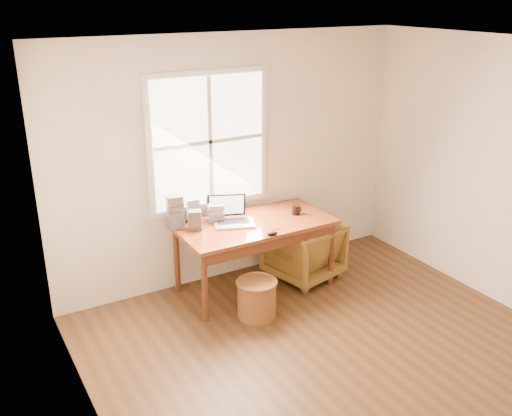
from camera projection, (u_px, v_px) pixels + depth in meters
The scene contains 11 objects.
room_shell at pixel (361, 225), 4.29m from camera, with size 4.04×4.54×2.64m.
desk at pixel (255, 224), 5.84m from camera, with size 1.60×0.80×0.04m, color brown.
armchair at pixel (303, 250), 6.22m from camera, with size 0.69×0.71×0.64m, color brown.
wicker_stool at pixel (257, 299), 5.50m from camera, with size 0.37×0.37×0.37m, color brown.
laptop at pixel (234, 211), 5.73m from camera, with size 0.38×0.40×0.28m, color #A7A9AE, non-canonical shape.
mouse at pixel (272, 233), 5.52m from camera, with size 0.11×0.06×0.04m, color black.
coffee_mug at pixel (296, 210), 6.02m from camera, with size 0.09×0.09×0.10m, color black.
cd_stack_a at pixel (193, 210), 5.81m from camera, with size 0.13×0.11×0.25m, color silver.
cd_stack_b at pixel (195, 220), 5.63m from camera, with size 0.13×0.11×0.20m, color #25252A.
cd_stack_c at pixel (175, 211), 5.65m from camera, with size 0.15×0.13×0.34m, color #A0A2AD.
cd_stack_d at pixel (216, 213), 5.82m from camera, with size 0.15×0.13×0.19m, color silver.
Camera 1 is at (-2.68, -2.87, 2.98)m, focal length 40.00 mm.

